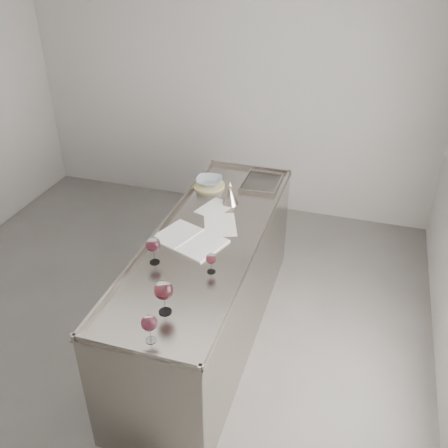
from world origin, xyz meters
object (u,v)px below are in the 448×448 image
(wine_glass_small, at_px, (211,259))
(notebook, at_px, (190,240))
(wine_glass_right, at_px, (149,324))
(wine_funnel, at_px, (230,197))
(wine_glass_left, at_px, (153,245))
(counter, at_px, (209,287))
(wine_glass_middle, at_px, (164,291))
(ceramic_bowl, at_px, (209,181))

(wine_glass_small, xyz_separation_m, notebook, (-0.26, 0.30, -0.09))
(wine_glass_right, distance_m, wine_funnel, 1.59)
(wine_glass_left, bearing_deg, notebook, 67.45)
(notebook, bearing_deg, counter, 62.16)
(wine_glass_middle, bearing_deg, ceramic_bowl, 99.54)
(wine_glass_middle, relative_size, wine_glass_right, 1.27)
(wine_glass_left, height_order, notebook, wine_glass_left)
(wine_glass_left, distance_m, notebook, 0.36)
(ceramic_bowl, xyz_separation_m, wine_funnel, (0.26, -0.24, 0.01))
(wine_glass_middle, relative_size, ceramic_bowl, 0.99)
(counter, xyz_separation_m, wine_glass_small, (0.16, -0.40, 0.57))
(counter, height_order, notebook, counter)
(wine_glass_right, bearing_deg, wine_funnel, 90.94)
(wine_glass_left, bearing_deg, wine_glass_right, -67.61)
(counter, bearing_deg, wine_glass_middle, -88.38)
(wine_glass_small, distance_m, notebook, 0.41)
(notebook, height_order, wine_funnel, wine_funnel)
(wine_glass_middle, xyz_separation_m, notebook, (-0.13, 0.75, -0.15))
(wine_glass_left, relative_size, ceramic_bowl, 0.88)
(wine_glass_small, distance_m, ceramic_bowl, 1.21)
(counter, relative_size, wine_glass_left, 12.45)
(counter, relative_size, notebook, 4.31)
(wine_glass_middle, bearing_deg, counter, 91.62)
(wine_glass_left, distance_m, wine_glass_small, 0.40)
(counter, bearing_deg, wine_glass_right, -87.88)
(wine_glass_right, relative_size, wine_funnel, 0.87)
(counter, height_order, wine_glass_small, wine_glass_small)
(wine_glass_left, height_order, wine_glass_middle, wine_glass_middle)
(wine_glass_middle, bearing_deg, wine_glass_small, 73.30)
(wine_glass_middle, relative_size, wine_glass_small, 1.55)
(wine_glass_left, bearing_deg, ceramic_bowl, 90.35)
(wine_glass_right, distance_m, ceramic_bowl, 1.85)
(notebook, relative_size, wine_funnel, 2.80)
(wine_glass_right, bearing_deg, wine_glass_middle, 93.92)
(wine_glass_right, bearing_deg, wine_glass_small, 80.22)
(ceramic_bowl, bearing_deg, notebook, -80.75)
(wine_glass_small, bearing_deg, wine_glass_left, -178.28)
(counter, xyz_separation_m, wine_funnel, (0.01, 0.51, 0.53))
(wine_glass_small, bearing_deg, counter, 111.67)
(wine_glass_left, distance_m, ceramic_bowl, 1.16)
(counter, bearing_deg, wine_funnel, 88.42)
(wine_glass_left, relative_size, wine_glass_middle, 0.88)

